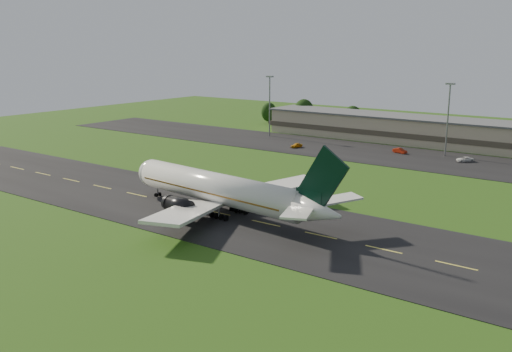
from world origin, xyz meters
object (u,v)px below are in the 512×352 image
Objects in this scene: airliner at (220,190)px; service_vehicle_b at (400,151)px; light_mast_centre at (448,111)px; service_vehicle_a at (296,145)px; terminal at (468,135)px; service_vehicle_c at (465,159)px; light_mast_west at (270,99)px.

airliner is 12.00× the size of service_vehicle_b.
service_vehicle_a is (-40.64, -13.50, -11.96)m from light_mast_centre.
terminal is 31.52× the size of service_vehicle_c.
light_mast_west reaches higher than service_vehicle_a.
service_vehicle_c is at bearing -36.07° from light_mast_centre.
airliner reaches higher than terminal.
service_vehicle_b is (28.80, 9.92, 0.02)m from service_vehicle_a.
service_vehicle_b is at bearing -139.63° from service_vehicle_c.
terminal is at bearing 47.95° from service_vehicle_a.
airliner is 71.40m from service_vehicle_a.
service_vehicle_b is at bearing -4.26° from light_mast_west.
terminal is 7.13× the size of light_mast_centre.
light_mast_west is 4.42× the size of service_vehicle_c.
airliner is at bearing -60.75° from light_mast_west.
light_mast_centre is at bearing -94.95° from terminal.
service_vehicle_c is at bearing -75.46° from terminal.
terminal is 33.95× the size of service_vehicle_b.
airliner is 2.52× the size of light_mast_west.
terminal is 51.57m from service_vehicle_a.
airliner is 2.52× the size of light_mast_centre.
service_vehicle_a is at bearing -161.63° from light_mast_centre.
service_vehicle_b is 0.93× the size of service_vehicle_c.
airliner is at bearing -56.32° from service_vehicle_a.
service_vehicle_b is (-11.84, -3.58, -11.93)m from light_mast_centre.
service_vehicle_b is at bearing -163.16° from light_mast_centre.
service_vehicle_b reaches higher than service_vehicle_a.
light_mast_west is at bearing -139.53° from service_vehicle_c.
light_mast_centre reaches higher than airliner.
airliner is 97.68m from terminal.
light_mast_centre is 44.47m from service_vehicle_a.
airliner reaches higher than service_vehicle_c.
airliner is 76.67m from service_vehicle_b.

